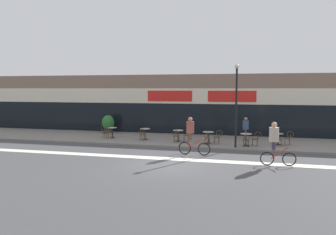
# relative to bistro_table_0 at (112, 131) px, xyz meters

# --- Properties ---
(ground_plane) EXTENTS (120.00, 120.00, 0.00)m
(ground_plane) POSITION_rel_bistro_table_0_xyz_m (5.95, -6.77, -0.65)
(ground_plane) COLOR #424244
(sidewalk_slab) EXTENTS (40.00, 5.50, 0.12)m
(sidewalk_slab) POSITION_rel_bistro_table_0_xyz_m (5.95, 0.48, -0.59)
(sidewalk_slab) COLOR slate
(sidewalk_slab) RESTS_ON ground
(storefront_facade) EXTENTS (40.00, 4.06, 4.82)m
(storefront_facade) POSITION_rel_bistro_table_0_xyz_m (5.95, 5.19, 1.75)
(storefront_facade) COLOR #7F6656
(storefront_facade) RESTS_ON ground
(bike_lane_stripe) EXTENTS (36.00, 0.70, 0.01)m
(bike_lane_stripe) POSITION_rel_bistro_table_0_xyz_m (5.95, -5.44, -0.65)
(bike_lane_stripe) COLOR silver
(bike_lane_stripe) RESTS_ON ground
(bistro_table_0) EXTENTS (0.64, 0.64, 0.75)m
(bistro_table_0) POSITION_rel_bistro_table_0_xyz_m (0.00, 0.00, 0.00)
(bistro_table_0) COLOR black
(bistro_table_0) RESTS_ON sidewalk_slab
(bistro_table_1) EXTENTS (0.71, 0.71, 0.77)m
(bistro_table_1) POSITION_rel_bistro_table_0_xyz_m (2.56, -0.18, 0.02)
(bistro_table_1) COLOR black
(bistro_table_1) RESTS_ON sidewalk_slab
(bistro_table_2) EXTENTS (0.71, 0.71, 0.76)m
(bistro_table_2) POSITION_rel_bistro_table_0_xyz_m (4.99, -0.37, 0.01)
(bistro_table_2) COLOR black
(bistro_table_2) RESTS_ON sidewalk_slab
(bistro_table_3) EXTENTS (0.73, 0.73, 0.77)m
(bistro_table_3) POSITION_rel_bistro_table_0_xyz_m (7.10, -0.79, 0.02)
(bistro_table_3) COLOR black
(bistro_table_3) RESTS_ON sidewalk_slab
(bistro_table_4) EXTENTS (0.73, 0.73, 0.76)m
(bistro_table_4) POSITION_rel_bistro_table_0_xyz_m (9.51, -1.04, 0.02)
(bistro_table_4) COLOR black
(bistro_table_4) RESTS_ON sidewalk_slab
(bistro_table_5) EXTENTS (0.61, 0.61, 0.73)m
(bistro_table_5) POSITION_rel_bistro_table_0_xyz_m (11.51, -0.23, -0.02)
(bistro_table_5) COLOR black
(bistro_table_5) RESTS_ON sidewalk_slab
(cafe_chair_0_near) EXTENTS (0.40, 0.57, 0.90)m
(cafe_chair_0_near) POSITION_rel_bistro_table_0_xyz_m (-0.00, -0.63, -0.01)
(cafe_chair_0_near) COLOR #4C3823
(cafe_chair_0_near) RESTS_ON sidewalk_slab
(cafe_chair_0_side) EXTENTS (0.58, 0.41, 0.90)m
(cafe_chair_0_side) POSITION_rel_bistro_table_0_xyz_m (-0.63, -0.00, -0.01)
(cafe_chair_0_side) COLOR #4C3823
(cafe_chair_0_side) RESTS_ON sidewalk_slab
(cafe_chair_1_near) EXTENTS (0.43, 0.59, 0.90)m
(cafe_chair_1_near) POSITION_rel_bistro_table_0_xyz_m (2.56, -0.81, -0.01)
(cafe_chair_1_near) COLOR #4C3823
(cafe_chair_1_near) RESTS_ON sidewalk_slab
(cafe_chair_2_near) EXTENTS (0.41, 0.58, 0.90)m
(cafe_chair_2_near) POSITION_rel_bistro_table_0_xyz_m (4.99, -1.00, -0.01)
(cafe_chair_2_near) COLOR #4C3823
(cafe_chair_2_near) RESTS_ON sidewalk_slab
(cafe_chair_2_side) EXTENTS (0.60, 0.45, 0.90)m
(cafe_chair_2_side) POSITION_rel_bistro_table_0_xyz_m (5.61, -0.36, -0.01)
(cafe_chair_2_side) COLOR #4C3823
(cafe_chair_2_side) RESTS_ON sidewalk_slab
(cafe_chair_3_near) EXTENTS (0.42, 0.58, 0.90)m
(cafe_chair_3_near) POSITION_rel_bistro_table_0_xyz_m (7.10, -1.42, -0.01)
(cafe_chair_3_near) COLOR #4C3823
(cafe_chair_3_near) RESTS_ON sidewalk_slab
(cafe_chair_3_side) EXTENTS (0.58, 0.41, 0.90)m
(cafe_chair_3_side) POSITION_rel_bistro_table_0_xyz_m (7.72, -0.79, -0.01)
(cafe_chair_3_side) COLOR #4C3823
(cafe_chair_3_side) RESTS_ON sidewalk_slab
(cafe_chair_4_near) EXTENTS (0.44, 0.60, 0.90)m
(cafe_chair_4_near) POSITION_rel_bistro_table_0_xyz_m (9.52, -1.67, -0.01)
(cafe_chair_4_near) COLOR #4C3823
(cafe_chair_4_near) RESTS_ON sidewalk_slab
(cafe_chair_4_side) EXTENTS (0.59, 0.43, 0.90)m
(cafe_chair_4_side) POSITION_rel_bistro_table_0_xyz_m (10.14, -1.04, -0.01)
(cafe_chair_4_side) COLOR #4C3823
(cafe_chair_4_side) RESTS_ON sidewalk_slab
(cafe_chair_5_near) EXTENTS (0.44, 0.60, 0.90)m
(cafe_chair_5_near) POSITION_rel_bistro_table_0_xyz_m (11.50, -0.86, -0.01)
(cafe_chair_5_near) COLOR #4C3823
(cafe_chair_5_near) RESTS_ON sidewalk_slab
(cafe_chair_5_side) EXTENTS (0.59, 0.43, 0.90)m
(cafe_chair_5_side) POSITION_rel_bistro_table_0_xyz_m (12.14, -0.24, -0.01)
(cafe_chair_5_side) COLOR #4C3823
(cafe_chair_5_side) RESTS_ON sidewalk_slab
(planter_pot) EXTENTS (0.98, 0.98, 1.44)m
(planter_pot) POSITION_rel_bistro_table_0_xyz_m (-1.36, 2.26, 0.24)
(planter_pot) COLOR #232326
(planter_pot) RESTS_ON sidewalk_slab
(lamp_post) EXTENTS (0.26, 0.26, 5.05)m
(lamp_post) POSITION_rel_bistro_table_0_xyz_m (8.90, -1.84, 2.39)
(lamp_post) COLOR black
(lamp_post) RESTS_ON sidewalk_slab
(cyclist_0) EXTENTS (1.70, 0.55, 2.12)m
(cyclist_0) POSITION_rel_bistro_table_0_xyz_m (10.89, -5.71, 0.60)
(cyclist_0) COLOR black
(cyclist_0) RESTS_ON ground
(cyclist_1) EXTENTS (1.82, 0.51, 2.13)m
(cyclist_1) POSITION_rel_bistro_table_0_xyz_m (6.55, -4.09, 0.55)
(cyclist_1) COLOR black
(cyclist_1) RESTS_ON ground
(pedestrian_near_end) EXTENTS (0.42, 0.42, 1.59)m
(pedestrian_near_end) POSITION_rel_bistro_table_0_xyz_m (9.46, 1.44, 0.41)
(pedestrian_near_end) COLOR #4C3D2D
(pedestrian_near_end) RESTS_ON sidewalk_slab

